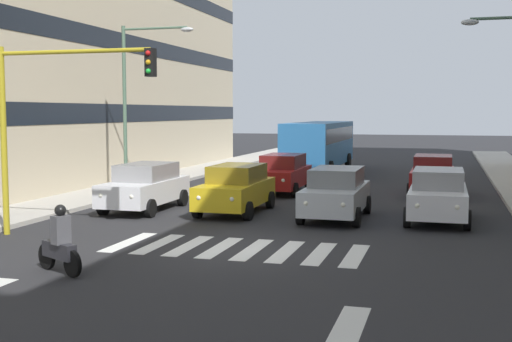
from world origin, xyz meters
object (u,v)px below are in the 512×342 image
object	(u,v)px
car_1	(336,193)
traffic_light_gantry	(46,108)
motorcycle_with_rider	(60,245)
car_0	(438,195)
car_3	(145,186)
car_2	(236,188)
car_row2_0	(282,173)
bus_behind_traffic	(320,142)
street_lamp_right	(136,90)
car_row2_1	(433,175)

from	to	relation	value
car_1	traffic_light_gantry	distance (m)	9.76
car_1	motorcycle_with_rider	bearing A→B (deg)	63.09
car_0	car_3	bearing A→B (deg)	2.36
car_2	car_row2_0	distance (m)	6.18
car_1	car_2	xyz separation A→B (m)	(3.66, -0.30, 0.00)
bus_behind_traffic	traffic_light_gantry	world-z (taller)	traffic_light_gantry
car_row2_0	car_3	bearing A→B (deg)	60.94
motorcycle_with_rider	car_0	bearing A→B (deg)	-129.69
car_1	car_row2_0	xyz separation A→B (m)	(3.46, -6.47, 0.00)
bus_behind_traffic	street_lamp_right	xyz separation A→B (m)	(5.70, 12.58, 2.71)
car_3	car_row2_1	bearing A→B (deg)	-142.76
car_row2_0	traffic_light_gantry	xyz separation A→B (m)	(4.01, 12.06, 2.86)
car_row2_0	car_2	bearing A→B (deg)	88.11
car_1	car_3	bearing A→B (deg)	0.24
bus_behind_traffic	car_2	bearing A→B (deg)	90.00
car_row2_1	motorcycle_with_rider	bearing A→B (deg)	65.43
car_0	car_1	bearing A→B (deg)	6.81
car_row2_1	bus_behind_traffic	distance (m)	11.18
car_row2_1	bus_behind_traffic	bearing A→B (deg)	-53.12
bus_behind_traffic	street_lamp_right	distance (m)	14.07
car_3	car_row2_1	world-z (taller)	same
car_2	street_lamp_right	world-z (taller)	street_lamp_right
car_0	car_3	world-z (taller)	same
traffic_light_gantry	car_row2_1	bearing A→B (deg)	-128.42
street_lamp_right	traffic_light_gantry	bearing A→B (deg)	101.18
car_2	street_lamp_right	xyz separation A→B (m)	(5.70, -3.68, 3.68)
car_row2_1	traffic_light_gantry	world-z (taller)	traffic_light_gantry
car_3	car_row2_0	distance (m)	7.44
car_2	car_row2_1	bearing A→B (deg)	-132.32
car_2	car_row2_1	size ratio (longest dim) A/B	1.00
car_3	bus_behind_traffic	world-z (taller)	bus_behind_traffic
street_lamp_right	motorcycle_with_rider	bearing A→B (deg)	109.21
car_0	car_row2_1	bearing A→B (deg)	-87.56
car_2	bus_behind_traffic	distance (m)	16.28
car_2	motorcycle_with_rider	distance (m)	9.68
car_2	street_lamp_right	size ratio (longest dim) A/B	0.62
car_1	bus_behind_traffic	xyz separation A→B (m)	(3.66, -16.56, 0.97)
car_2	car_row2_1	world-z (taller)	same
motorcycle_with_rider	car_row2_1	bearing A→B (deg)	-114.57
car_row2_0	motorcycle_with_rider	bearing A→B (deg)	85.40
car_0	traffic_light_gantry	world-z (taller)	traffic_light_gantry
car_0	motorcycle_with_rider	world-z (taller)	car_0
car_row2_1	motorcycle_with_rider	distance (m)	18.65
car_2	traffic_light_gantry	distance (m)	7.57
car_1	car_2	distance (m)	3.67
car_1	motorcycle_with_rider	size ratio (longest dim) A/B	2.83
car_row2_1	car_row2_0	bearing A→B (deg)	10.24
motorcycle_with_rider	street_lamp_right	size ratio (longest dim) A/B	0.22
street_lamp_right	car_0	bearing A→B (deg)	164.25
car_0	car_row2_1	distance (m)	7.25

